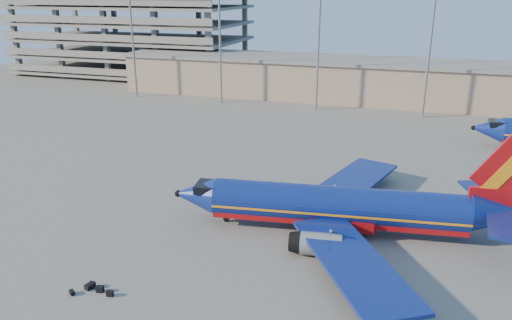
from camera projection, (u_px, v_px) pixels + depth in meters
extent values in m
plane|color=slate|center=(277.00, 204.00, 55.43)|extent=(220.00, 220.00, 0.00)
cube|color=#9F856D|center=(399.00, 83.00, 103.30)|extent=(120.00, 15.00, 8.00)
cube|color=slate|center=(401.00, 63.00, 101.93)|extent=(122.00, 16.00, 0.60)
cube|color=slate|center=(136.00, 69.00, 139.68)|extent=(60.00, 30.00, 0.70)
cube|color=slate|center=(134.00, 54.00, 138.31)|extent=(60.00, 30.00, 0.70)
cube|color=slate|center=(133.00, 39.00, 136.93)|extent=(60.00, 30.00, 0.70)
cube|color=slate|center=(132.00, 23.00, 135.55)|extent=(60.00, 30.00, 0.70)
cube|color=slate|center=(131.00, 7.00, 134.17)|extent=(60.00, 30.00, 0.70)
cube|color=slate|center=(156.00, 31.00, 148.24)|extent=(1.20, 1.20, 21.00)
cylinder|color=gray|center=(132.00, 31.00, 105.30)|extent=(0.44, 0.44, 28.00)
cylinder|color=gray|center=(220.00, 34.00, 99.46)|extent=(0.44, 0.44, 28.00)
cylinder|color=gray|center=(319.00, 37.00, 93.62)|extent=(0.44, 0.44, 28.00)
cylinder|color=gray|center=(431.00, 40.00, 87.78)|extent=(0.44, 0.44, 28.00)
cylinder|color=navy|center=(337.00, 205.00, 48.52)|extent=(24.56, 6.97, 3.74)
cube|color=#AD0E11|center=(337.00, 214.00, 48.84)|extent=(24.46, 6.26, 1.31)
cube|color=orange|center=(337.00, 208.00, 48.61)|extent=(24.56, 7.01, 0.22)
cone|color=navy|center=(196.00, 195.00, 50.93)|extent=(4.71, 4.28, 3.74)
cube|color=black|center=(208.00, 187.00, 50.39)|extent=(2.76, 2.93, 0.81)
cone|color=navy|center=(499.00, 214.00, 45.91)|extent=(5.71, 4.41, 3.74)
cube|color=#AD0E11|center=(492.00, 199.00, 45.60)|extent=(4.28, 1.12, 2.23)
cube|color=navy|center=(486.00, 193.00, 49.00)|extent=(5.04, 7.12, 0.22)
cube|color=navy|center=(506.00, 224.00, 42.60)|extent=(3.51, 6.68, 0.22)
cube|color=navy|center=(352.00, 182.00, 56.84)|extent=(9.25, 16.47, 0.35)
cube|color=navy|center=(352.00, 262.00, 40.29)|extent=(12.54, 16.00, 0.35)
cube|color=#AD0E11|center=(342.00, 218.00, 48.89)|extent=(6.54, 4.72, 1.01)
cylinder|color=gray|center=(326.00, 198.00, 54.13)|extent=(3.89, 2.59, 2.12)
cylinder|color=gray|center=(321.00, 244.00, 44.35)|extent=(3.89, 2.59, 2.12)
cylinder|color=gray|center=(226.00, 217.00, 51.11)|extent=(0.27, 0.27, 1.11)
cylinder|color=black|center=(226.00, 219.00, 51.19)|extent=(0.68, 0.34, 0.65)
cylinder|color=black|center=(351.00, 216.00, 51.47)|extent=(0.92, 0.67, 0.85)
cylinder|color=black|center=(351.00, 240.00, 46.58)|extent=(0.92, 0.67, 0.85)
cone|color=navy|center=(487.00, 129.00, 74.75)|extent=(4.25, 3.75, 3.73)
cube|color=black|center=(498.00, 123.00, 74.06)|extent=(2.43, 2.63, 0.81)
cube|color=black|center=(72.00, 292.00, 39.07)|extent=(0.60, 0.53, 0.36)
cube|color=black|center=(100.00, 289.00, 39.37)|extent=(0.65, 0.46, 0.52)
cube|color=black|center=(110.00, 294.00, 38.83)|extent=(0.57, 0.39, 0.46)
cube|color=black|center=(88.00, 287.00, 39.71)|extent=(0.59, 0.54, 0.41)
cube|color=black|center=(92.00, 285.00, 39.93)|extent=(0.48, 0.38, 0.51)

